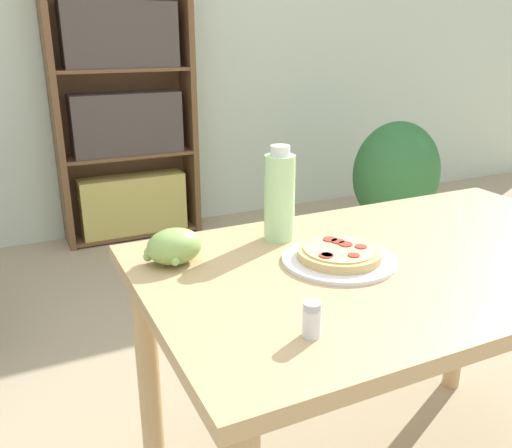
{
  "coord_description": "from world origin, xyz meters",
  "views": [
    {
      "loc": [
        -0.69,
        -0.83,
        1.24
      ],
      "look_at": [
        -0.16,
        0.29,
        0.8
      ],
      "focal_mm": 38.0,
      "sensor_mm": 36.0,
      "label": 1
    }
  ],
  "objects_px": {
    "pizza_on_plate": "(339,256)",
    "potted_plant_floor": "(396,177)",
    "salt_shaker": "(312,320)",
    "drink_bottle": "(279,196)",
    "grape_bunch": "(174,247)",
    "bookshelf": "(126,120)"
  },
  "relations": [
    {
      "from": "drink_bottle",
      "to": "bookshelf",
      "type": "bearing_deg",
      "value": 87.47
    },
    {
      "from": "salt_shaker",
      "to": "potted_plant_floor",
      "type": "height_order",
      "value": "salt_shaker"
    },
    {
      "from": "drink_bottle",
      "to": "potted_plant_floor",
      "type": "height_order",
      "value": "drink_bottle"
    },
    {
      "from": "pizza_on_plate",
      "to": "potted_plant_floor",
      "type": "relative_size",
      "value": 0.35
    },
    {
      "from": "pizza_on_plate",
      "to": "salt_shaker",
      "type": "xyz_separation_m",
      "value": [
        -0.23,
        -0.25,
        0.02
      ]
    },
    {
      "from": "pizza_on_plate",
      "to": "drink_bottle",
      "type": "xyz_separation_m",
      "value": [
        -0.05,
        0.19,
        0.1
      ]
    },
    {
      "from": "pizza_on_plate",
      "to": "potted_plant_floor",
      "type": "bearing_deg",
      "value": 46.6
    },
    {
      "from": "drink_bottle",
      "to": "bookshelf",
      "type": "relative_size",
      "value": 0.15
    },
    {
      "from": "potted_plant_floor",
      "to": "bookshelf",
      "type": "bearing_deg",
      "value": 151.23
    },
    {
      "from": "drink_bottle",
      "to": "pizza_on_plate",
      "type": "bearing_deg",
      "value": -74.05
    },
    {
      "from": "grape_bunch",
      "to": "bookshelf",
      "type": "relative_size",
      "value": 0.09
    },
    {
      "from": "bookshelf",
      "to": "pizza_on_plate",
      "type": "bearing_deg",
      "value": -90.99
    },
    {
      "from": "salt_shaker",
      "to": "bookshelf",
      "type": "distance_m",
      "value": 2.62
    },
    {
      "from": "pizza_on_plate",
      "to": "grape_bunch",
      "type": "xyz_separation_m",
      "value": [
        -0.35,
        0.16,
        0.03
      ]
    },
    {
      "from": "drink_bottle",
      "to": "salt_shaker",
      "type": "height_order",
      "value": "drink_bottle"
    },
    {
      "from": "pizza_on_plate",
      "to": "grape_bunch",
      "type": "distance_m",
      "value": 0.38
    },
    {
      "from": "salt_shaker",
      "to": "potted_plant_floor",
      "type": "bearing_deg",
      "value": 46.81
    },
    {
      "from": "grape_bunch",
      "to": "salt_shaker",
      "type": "height_order",
      "value": "grape_bunch"
    },
    {
      "from": "pizza_on_plate",
      "to": "grape_bunch",
      "type": "relative_size",
      "value": 1.98
    },
    {
      "from": "salt_shaker",
      "to": "potted_plant_floor",
      "type": "xyz_separation_m",
      "value": [
        1.71,
        1.82,
        -0.37
      ]
    },
    {
      "from": "potted_plant_floor",
      "to": "drink_bottle",
      "type": "bearing_deg",
      "value": -138.19
    },
    {
      "from": "grape_bunch",
      "to": "drink_bottle",
      "type": "xyz_separation_m",
      "value": [
        0.29,
        0.04,
        0.07
      ]
    }
  ]
}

